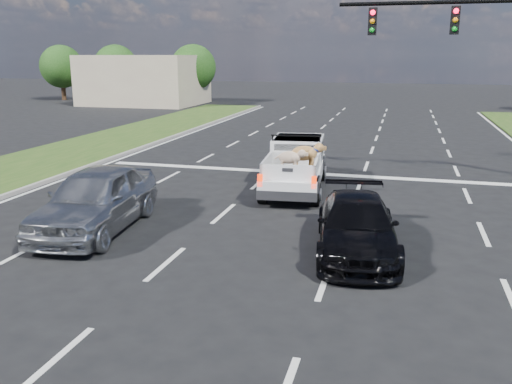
# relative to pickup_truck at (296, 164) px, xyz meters

# --- Properties ---
(ground) EXTENTS (160.00, 160.00, 0.00)m
(ground) POSITION_rel_pickup_truck_xyz_m (0.30, -7.38, -0.87)
(ground) COLOR black
(ground) RESTS_ON ground
(road_markings) EXTENTS (17.75, 60.00, 0.01)m
(road_markings) POSITION_rel_pickup_truck_xyz_m (0.30, -0.82, -0.86)
(road_markings) COLOR silver
(road_markings) RESTS_ON ground
(curb_left) EXTENTS (0.15, 60.00, 0.14)m
(curb_left) POSITION_rel_pickup_truck_xyz_m (-8.75, -1.38, -0.80)
(curb_left) COLOR gray
(curb_left) RESTS_ON ground
(building_left) EXTENTS (10.00, 8.00, 4.40)m
(building_left) POSITION_rel_pickup_truck_xyz_m (-19.70, 28.62, 1.33)
(building_left) COLOR tan
(building_left) RESTS_ON ground
(tree_far_a) EXTENTS (4.20, 4.20, 5.40)m
(tree_far_a) POSITION_rel_pickup_truck_xyz_m (-29.70, 30.62, 2.42)
(tree_far_a) COLOR #332114
(tree_far_a) RESTS_ON ground
(tree_far_b) EXTENTS (4.20, 4.20, 5.40)m
(tree_far_b) POSITION_rel_pickup_truck_xyz_m (-23.70, 30.62, 2.42)
(tree_far_b) COLOR #332114
(tree_far_b) RESTS_ON ground
(tree_far_c) EXTENTS (4.20, 4.20, 5.40)m
(tree_far_c) POSITION_rel_pickup_truck_xyz_m (-15.70, 30.62, 2.42)
(tree_far_c) COLOR #332114
(tree_far_c) RESTS_ON ground
(pickup_truck) EXTENTS (2.26, 5.09, 1.85)m
(pickup_truck) POSITION_rel_pickup_truck_xyz_m (0.00, 0.00, 0.00)
(pickup_truck) COLOR black
(pickup_truck) RESTS_ON ground
(silver_sedan) EXTENTS (2.42, 5.03, 1.65)m
(silver_sedan) POSITION_rel_pickup_truck_xyz_m (-4.16, -5.64, -0.04)
(silver_sedan) COLOR #A7A9AE
(silver_sedan) RESTS_ON ground
(black_coupe) EXTENTS (2.34, 4.58, 1.27)m
(black_coupe) POSITION_rel_pickup_truck_xyz_m (2.50, -5.55, -0.23)
(black_coupe) COLOR black
(black_coupe) RESTS_ON ground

